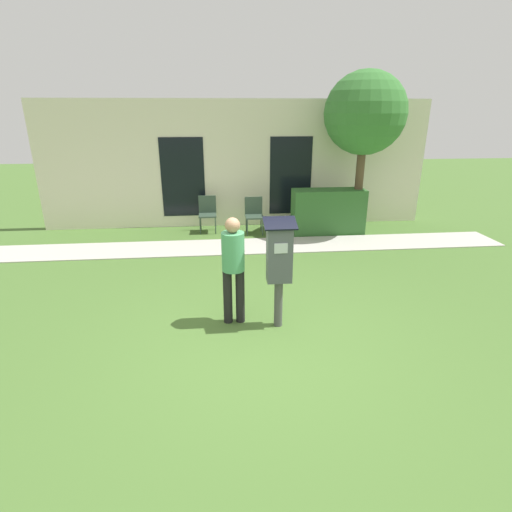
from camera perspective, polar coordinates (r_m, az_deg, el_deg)
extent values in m
plane|color=#476B2D|center=(5.44, 0.98, -12.58)|extent=(40.00, 40.00, 0.00)
cube|color=#B7B2A8|center=(9.10, -1.92, 1.39)|extent=(12.00, 1.10, 0.02)
cube|color=beige|center=(10.65, -2.74, 12.94)|extent=(10.00, 0.24, 3.20)
cube|color=black|center=(10.59, -10.40, 10.95)|extent=(1.10, 0.02, 2.00)
cube|color=black|center=(10.73, 4.96, 11.32)|extent=(1.10, 0.02, 2.00)
cylinder|color=#4C4C4C|center=(5.73, 3.21, -6.77)|extent=(0.12, 0.12, 0.70)
cube|color=#4C5156|center=(5.43, 3.36, 0.30)|extent=(0.34, 0.22, 0.80)
cube|color=silver|center=(5.28, 3.58, 1.10)|extent=(0.18, 0.01, 0.14)
cube|color=black|center=(5.30, 3.46, 4.70)|extent=(0.44, 0.31, 0.12)
cylinder|color=black|center=(5.79, -4.06, -5.79)|extent=(0.13, 0.13, 0.82)
cylinder|color=black|center=(5.80, -2.27, -5.73)|extent=(0.13, 0.13, 0.82)
cylinder|color=#4C9E66|center=(5.53, -3.30, 0.63)|extent=(0.32, 0.32, 0.55)
sphere|color=tan|center=(5.42, -3.38, 4.42)|extent=(0.21, 0.21, 0.21)
cylinder|color=#334738|center=(10.05, -7.97, 4.23)|extent=(0.03, 0.03, 0.42)
cylinder|color=#334738|center=(10.04, -5.80, 4.31)|extent=(0.03, 0.03, 0.42)
cylinder|color=#334738|center=(10.42, -7.90, 4.81)|extent=(0.03, 0.03, 0.42)
cylinder|color=#334738|center=(10.41, -5.81, 4.88)|extent=(0.03, 0.03, 0.42)
cube|color=#334738|center=(10.17, -6.93, 5.81)|extent=(0.44, 0.44, 0.04)
cube|color=#334738|center=(10.31, -6.96, 7.37)|extent=(0.44, 0.04, 0.44)
cylinder|color=#334738|center=(9.82, -1.25, 4.04)|extent=(0.03, 0.03, 0.42)
cylinder|color=#334738|center=(9.85, 0.96, 4.10)|extent=(0.03, 0.03, 0.42)
cylinder|color=#334738|center=(10.18, -1.41, 4.64)|extent=(0.03, 0.03, 0.42)
cylinder|color=#334738|center=(10.22, 0.72, 4.69)|extent=(0.03, 0.03, 0.42)
cube|color=#334738|center=(9.96, -0.24, 5.64)|extent=(0.44, 0.44, 0.04)
cube|color=#334738|center=(10.10, -0.35, 7.24)|extent=(0.44, 0.04, 0.44)
cube|color=#33662D|center=(10.18, 10.25, 6.28)|extent=(1.78, 0.60, 1.10)
cylinder|color=brown|center=(10.30, 14.42, 9.27)|extent=(0.20, 0.20, 2.20)
sphere|color=#387533|center=(10.13, 15.33, 19.10)|extent=(1.90, 1.90, 1.90)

